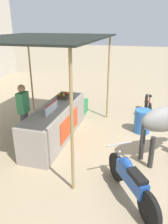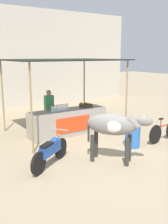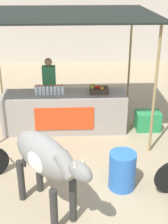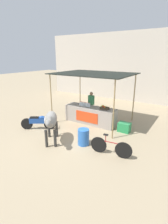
# 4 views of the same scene
# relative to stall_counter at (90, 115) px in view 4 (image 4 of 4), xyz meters

# --- Properties ---
(ground_plane) EXTENTS (60.00, 60.00, 0.00)m
(ground_plane) POSITION_rel_stall_counter_xyz_m (0.00, -2.20, -0.48)
(ground_plane) COLOR tan
(building_wall_far) EXTENTS (16.00, 0.50, 5.60)m
(building_wall_far) POSITION_rel_stall_counter_xyz_m (0.00, 6.51, 2.32)
(building_wall_far) COLOR beige
(building_wall_far) RESTS_ON ground
(stall_counter) EXTENTS (3.00, 0.82, 0.96)m
(stall_counter) POSITION_rel_stall_counter_xyz_m (0.00, 0.00, 0.00)
(stall_counter) COLOR #9E9389
(stall_counter) RESTS_ON ground
(stall_awning) EXTENTS (4.20, 3.20, 2.81)m
(stall_awning) POSITION_rel_stall_counter_xyz_m (0.00, 0.30, 2.22)
(stall_awning) COLOR black
(stall_awning) RESTS_ON ground
(water_bottle_row) EXTENTS (0.70, 0.07, 0.25)m
(water_bottle_row) POSITION_rel_stall_counter_xyz_m (-0.35, -0.05, 0.59)
(water_bottle_row) COLOR silver
(water_bottle_row) RESTS_ON stall_counter
(fruit_crate) EXTENTS (0.44, 0.32, 0.18)m
(fruit_crate) POSITION_rel_stall_counter_xyz_m (0.84, 0.05, 0.55)
(fruit_crate) COLOR #3F3326
(fruit_crate) RESTS_ON stall_counter
(vendor_behind_counter) EXTENTS (0.34, 0.22, 1.65)m
(vendor_behind_counter) POSITION_rel_stall_counter_xyz_m (-0.40, 0.75, 0.37)
(vendor_behind_counter) COLOR #383842
(vendor_behind_counter) RESTS_ON ground
(cooler_box) EXTENTS (0.60, 0.44, 0.48)m
(cooler_box) POSITION_rel_stall_counter_xyz_m (2.08, -0.10, -0.24)
(cooler_box) COLOR #268C4C
(cooler_box) RESTS_ON ground
(water_barrel) EXTENTS (0.49, 0.49, 0.72)m
(water_barrel) POSITION_rel_stall_counter_xyz_m (1.08, -2.37, -0.12)
(water_barrel) COLOR blue
(water_barrel) RESTS_ON ground
(cow) EXTENTS (1.40, 1.66, 1.44)m
(cow) POSITION_rel_stall_counter_xyz_m (-0.24, -2.96, 0.55)
(cow) COLOR gray
(cow) RESTS_ON ground
(motorcycle_parked) EXTENTS (1.54, 1.08, 0.90)m
(motorcycle_parked) POSITION_rel_stall_counter_xyz_m (-1.83, -2.25, -0.05)
(motorcycle_parked) COLOR black
(motorcycle_parked) RESTS_ON ground
(bicycle_leaning) EXTENTS (1.65, 0.24, 0.85)m
(bicycle_leaning) POSITION_rel_stall_counter_xyz_m (2.43, -2.52, -0.13)
(bicycle_leaning) COLOR black
(bicycle_leaning) RESTS_ON ground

